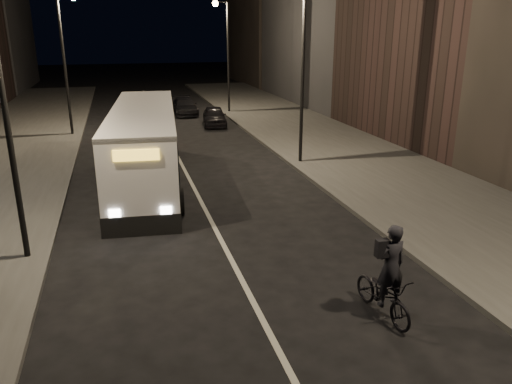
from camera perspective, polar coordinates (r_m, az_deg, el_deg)
ground at (r=12.29m, az=-0.20°, el=-12.69°), size 180.00×180.00×0.00m
sidewalk_right at (r=27.40m, az=9.32°, el=4.80°), size 7.00×70.00×0.16m
streetlight_right_mid at (r=23.63m, az=4.79°, el=15.82°), size 1.20×0.44×8.12m
streetlight_right_far at (r=39.04m, az=-3.63°, el=16.75°), size 1.20×0.44×8.12m
streetlight_left_near at (r=14.44m, az=-26.31°, el=12.61°), size 1.20×0.44×8.12m
streetlight_left_far at (r=32.30m, az=-20.77°, el=15.38°), size 1.20×0.44×8.12m
city_bus at (r=21.52m, az=-12.60°, el=5.49°), size 3.63×12.03×3.20m
cyclist_on_bicycle at (r=11.81m, az=14.57°, el=-10.40°), size 0.93×2.08×2.32m
car_near at (r=34.43m, az=-4.77°, el=8.64°), size 1.98×3.91×1.28m
car_mid at (r=35.12m, az=-12.17°, el=8.51°), size 1.88×4.10×1.30m
car_far at (r=39.25m, az=-8.15°, el=9.67°), size 1.78×4.31×1.25m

